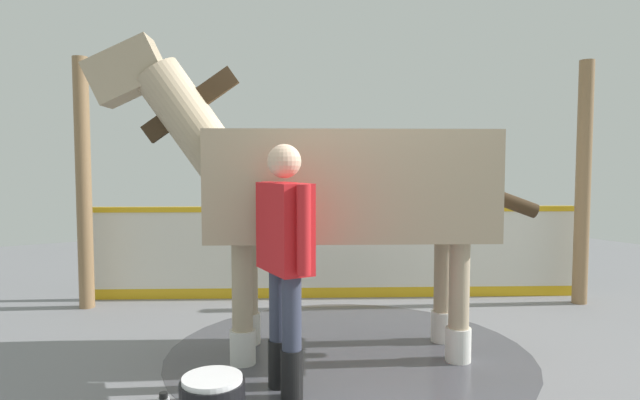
% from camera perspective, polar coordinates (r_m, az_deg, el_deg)
% --- Properties ---
extents(ground_plane, '(16.00, 16.00, 0.02)m').
position_cam_1_polar(ground_plane, '(4.68, 4.62, -15.69)').
color(ground_plane, gray).
extents(wet_patch, '(2.99, 2.99, 0.00)m').
position_cam_1_polar(wet_patch, '(4.56, 3.10, -16.04)').
color(wet_patch, '#4C4C54').
rests_on(wet_patch, ground).
extents(barrier_wall, '(2.76, 4.99, 1.07)m').
position_cam_1_polar(barrier_wall, '(6.20, 1.65, -6.02)').
color(barrier_wall, silver).
rests_on(barrier_wall, ground).
extents(roof_post_near, '(0.16, 0.16, 2.69)m').
position_cam_1_polar(roof_post_near, '(6.20, -24.19, 1.59)').
color(roof_post_near, olive).
rests_on(roof_post_near, ground).
extents(roof_post_far, '(0.16, 0.16, 2.69)m').
position_cam_1_polar(roof_post_far, '(6.53, 26.56, 1.62)').
color(roof_post_far, olive).
rests_on(roof_post_far, ground).
extents(horse, '(2.03, 3.31, 2.57)m').
position_cam_1_polar(horse, '(4.29, 1.34, 1.52)').
color(horse, tan).
rests_on(horse, ground).
extents(handler, '(0.68, 0.24, 1.69)m').
position_cam_1_polar(handler, '(3.55, -3.85, -5.50)').
color(handler, black).
rests_on(handler, ground).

